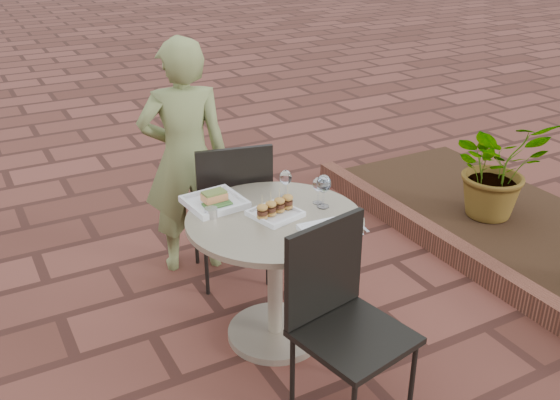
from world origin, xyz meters
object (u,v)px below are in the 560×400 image
chair_far (232,202)px  plate_sliders (275,210)px  chair_near (340,308)px  diner (185,159)px  plate_salmon (215,201)px  plate_tuna (327,232)px  cafe_table (275,260)px

chair_far → plate_sliders: 0.63m
chair_near → plate_sliders: size_ratio=3.48×
chair_far → diner: diner is taller
plate_sliders → plate_salmon: bearing=129.6°
plate_sliders → plate_tuna: (0.12, -0.29, -0.02)m
cafe_table → chair_near: chair_near is taller
cafe_table → plate_tuna: bearing=-65.0°
plate_salmon → plate_sliders: plate_sliders is taller
chair_far → plate_tuna: 0.92m
chair_near → diner: bearing=83.5°
diner → plate_sliders: 0.93m
diner → plate_salmon: size_ratio=4.90×
cafe_table → plate_sliders: plate_sliders is taller
diner → plate_tuna: diner is taller
chair_near → chair_far: bearing=77.2°
plate_salmon → plate_tuna: 0.65m
chair_near → plate_sliders: 0.65m
chair_near → diner: 1.55m
chair_near → plate_salmon: bearing=92.4°
chair_far → diner: (-0.16, 0.33, 0.20)m
diner → cafe_table: bearing=111.0°
chair_far → cafe_table: bearing=98.6°
cafe_table → diner: size_ratio=0.60×
plate_sliders → plate_tuna: bearing=-67.6°
plate_salmon → plate_tuna: bearing=-58.7°
cafe_table → plate_tuna: plate_tuna is taller
chair_near → plate_sliders: bearing=78.2°
cafe_table → plate_salmon: bearing=126.9°
diner → plate_sliders: (0.13, -0.92, 0.02)m
cafe_table → plate_salmon: (-0.21, 0.28, 0.27)m
chair_near → plate_sliders: chair_near is taller
plate_sliders → plate_tuna: 0.32m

